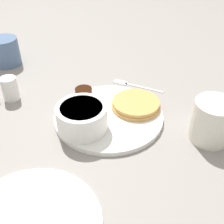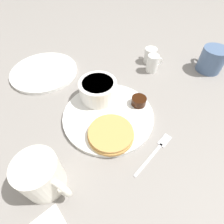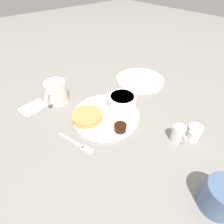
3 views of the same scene
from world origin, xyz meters
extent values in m
plane|color=gray|center=(0.00, 0.00, 0.00)|extent=(4.00, 4.00, 0.00)
cylinder|color=white|center=(0.00, 0.00, 0.01)|extent=(0.27, 0.27, 0.01)
cylinder|color=tan|center=(-0.07, 0.03, 0.02)|extent=(0.12, 0.12, 0.01)
cylinder|color=tan|center=(-0.07, 0.03, 0.03)|extent=(0.12, 0.12, 0.01)
cylinder|color=white|center=(0.08, -0.01, 0.04)|extent=(0.12, 0.12, 0.06)
cylinder|color=white|center=(0.08, -0.01, 0.07)|extent=(0.09, 0.09, 0.01)
cylinder|color=black|center=(-0.01, -0.10, 0.02)|extent=(0.04, 0.04, 0.02)
cylinder|color=white|center=(0.10, -0.03, 0.02)|extent=(0.04, 0.04, 0.02)
sphere|color=white|center=(0.10, -0.03, 0.04)|extent=(0.02, 0.02, 0.02)
cylinder|color=silver|center=(-0.09, 0.22, 0.05)|extent=(0.09, 0.09, 0.10)
torus|color=silver|center=(-0.13, 0.19, 0.05)|extent=(0.06, 0.04, 0.06)
cylinder|color=white|center=(0.11, -0.25, 0.03)|extent=(0.04, 0.04, 0.06)
torus|color=white|center=(0.10, -0.27, 0.04)|extent=(0.01, 0.03, 0.03)
cone|color=white|center=(0.11, -0.24, 0.06)|extent=(0.01, 0.01, 0.01)
cylinder|color=white|center=(0.16, -0.29, 0.03)|extent=(0.05, 0.05, 0.06)
torus|color=white|center=(0.18, -0.29, 0.03)|extent=(0.03, 0.01, 0.03)
cone|color=white|center=(0.14, -0.28, 0.05)|extent=(0.02, 0.02, 0.01)
cube|color=silver|center=(-0.17, -0.02, 0.00)|extent=(0.04, 0.11, 0.00)
cube|color=silver|center=(-0.15, -0.09, 0.00)|extent=(0.03, 0.04, 0.00)
cube|color=white|center=(-0.20, 0.25, 0.00)|extent=(0.11, 0.09, 0.00)
cylinder|color=slate|center=(0.00, -0.44, 0.04)|extent=(0.09, 0.09, 0.09)
cylinder|color=white|center=(0.31, 0.10, 0.01)|extent=(0.24, 0.24, 0.01)
camera|label=1|loc=(0.41, 0.36, 0.43)|focal=45.00mm
camera|label=2|loc=(-0.28, 0.16, 0.41)|focal=28.00mm
camera|label=3|loc=(-0.32, -0.41, 0.47)|focal=28.00mm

